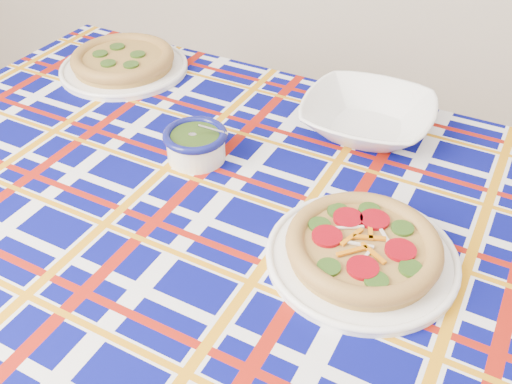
% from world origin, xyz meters
% --- Properties ---
extents(dining_table, '(1.86, 1.50, 0.76)m').
position_xyz_m(dining_table, '(-0.56, 0.57, 0.68)').
color(dining_table, brown).
rests_on(dining_table, floor).
extents(tablecloth, '(1.90, 1.54, 0.11)m').
position_xyz_m(tablecloth, '(-0.56, 0.57, 0.71)').
color(tablecloth, '#050862').
rests_on(tablecloth, dining_table).
extents(main_focaccia_plate, '(0.39, 0.39, 0.06)m').
position_xyz_m(main_focaccia_plate, '(-0.37, 0.50, 0.79)').
color(main_focaccia_plate, '#A37839').
rests_on(main_focaccia_plate, tablecloth).
extents(pesto_bowl, '(0.17, 0.17, 0.07)m').
position_xyz_m(pesto_bowl, '(-0.69, 0.73, 0.80)').
color(pesto_bowl, '#1C320D').
rests_on(pesto_bowl, tablecloth).
extents(serving_bowl, '(0.33, 0.33, 0.07)m').
position_xyz_m(serving_bowl, '(-0.36, 0.88, 0.79)').
color(serving_bowl, white).
rests_on(serving_bowl, tablecloth).
extents(second_focaccia_plate, '(0.41, 0.41, 0.06)m').
position_xyz_m(second_focaccia_plate, '(-0.95, 1.07, 0.79)').
color(second_focaccia_plate, '#A37839').
rests_on(second_focaccia_plate, tablecloth).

